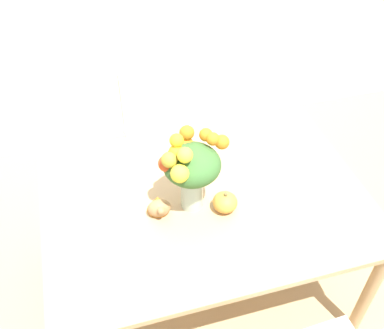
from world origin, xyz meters
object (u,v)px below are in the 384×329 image
flower_vase (191,167)px  turkey_figurine (158,205)px  dining_chair_near_window (161,133)px  pumpkin (225,202)px

flower_vase → turkey_figurine: size_ratio=3.00×
dining_chair_near_window → pumpkin: bearing=-92.6°
flower_vase → turkey_figurine: 0.25m
pumpkin → turkey_figurine: size_ratio=0.79×
flower_vase → pumpkin: bearing=-25.3°
pumpkin → flower_vase: bearing=154.7°
flower_vase → dining_chair_near_window: size_ratio=0.49×
pumpkin → turkey_figurine: (-0.29, 0.07, -0.00)m
pumpkin → dining_chair_near_window: 1.00m
flower_vase → dining_chair_near_window: flower_vase is taller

